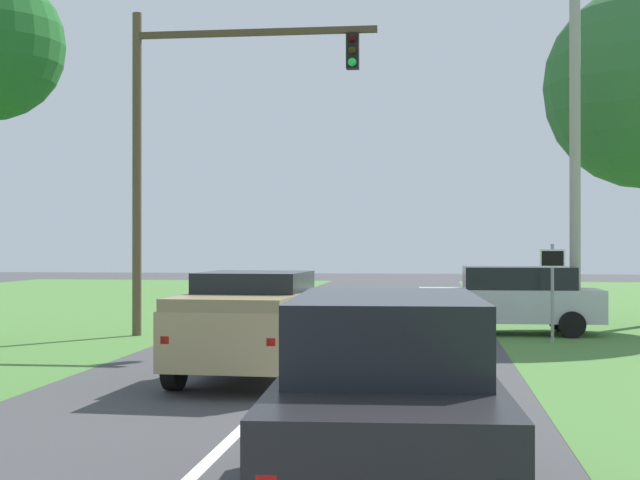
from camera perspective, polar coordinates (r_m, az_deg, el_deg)
ground_plane at (r=14.80m, az=-2.69°, el=-9.55°), size 120.00×120.00×0.00m
red_suv_near at (r=8.39m, az=4.17°, el=-9.76°), size 2.25×4.79×1.92m
pickup_truck_lead at (r=16.50m, az=-3.94°, el=-5.10°), size 2.47×5.34×1.90m
traffic_light at (r=24.30m, az=-7.84°, el=6.95°), size 6.40×0.40×8.43m
keep_moving_sign at (r=23.09m, az=14.15°, el=-2.37°), size 0.60×0.09×2.39m
crossing_suv_far at (r=25.05m, az=11.74°, el=-3.57°), size 4.80×2.14×1.78m
utility_pole_right at (r=24.85m, az=15.46°, el=4.55°), size 0.28×0.28×8.93m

